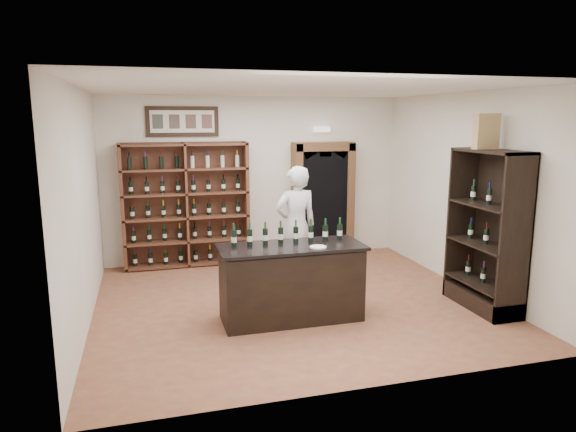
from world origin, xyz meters
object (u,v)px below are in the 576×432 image
Objects in this scene: wine_shelf at (186,205)px; tasting_counter at (291,283)px; counter_bottle_0 at (234,238)px; shopkeeper at (296,226)px; side_cabinet at (487,255)px; wine_crate at (486,131)px.

wine_shelf is 3.19m from tasting_counter.
counter_bottle_0 is 0.16× the size of shopkeeper.
side_cabinet reaches higher than shopkeeper.
wine_shelf reaches higher than shopkeeper.
tasting_counter is 1.00× the size of shopkeeper.
wine_crate reaches higher than shopkeeper.
tasting_counter is 6.27× the size of counter_bottle_0.
wine_shelf is at bearing 110.56° from tasting_counter.
wine_shelf is 1.00× the size of side_cabinet.
shopkeeper is (-2.25, 1.69, 0.19)m from side_cabinet.
counter_bottle_0 is 0.64× the size of wine_crate.
tasting_counter is 0.85× the size of side_cabinet.
wine_crate is (3.75, -3.12, 1.34)m from wine_shelf.
side_cabinet is 2.82m from shopkeeper.
shopkeeper is (1.19, 1.24, -0.16)m from counter_bottle_0.
wine_shelf is 1.16× the size of shopkeeper.
side_cabinet is at bearing -7.41° from counter_bottle_0.
wine_crate reaches higher than tasting_counter.
tasting_counter is 3.99× the size of wine_crate.
wine_crate is at bearing -5.66° from counter_bottle_0.
shopkeeper is at bearing -44.52° from wine_shelf.
tasting_counter is at bearing 173.72° from side_cabinet.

